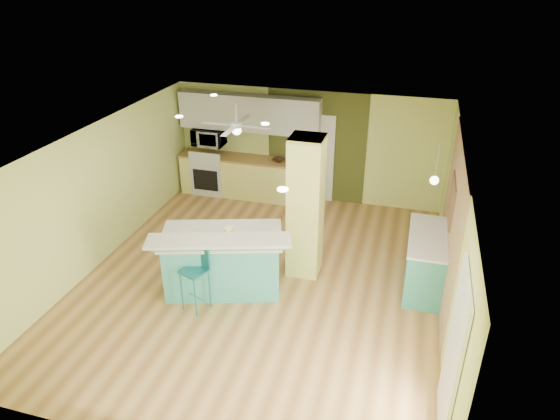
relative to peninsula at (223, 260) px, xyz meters
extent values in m
cube|color=#966434|center=(0.53, 0.38, -0.55)|extent=(6.00, 7.00, 0.01)
cube|color=white|center=(0.53, 0.38, 1.96)|extent=(6.00, 7.00, 0.01)
cube|color=#D4E078|center=(0.53, 3.89, 0.70)|extent=(6.00, 0.01, 2.50)
cube|color=#D4E078|center=(0.53, -3.12, 0.70)|extent=(6.00, 0.01, 2.50)
cube|color=#D4E078|center=(-2.47, 0.38, 0.70)|extent=(0.01, 7.00, 2.50)
cube|color=#D4E078|center=(3.54, 0.38, 0.70)|extent=(0.01, 7.00, 2.50)
cube|color=#9B7958|center=(3.52, 0.98, 0.70)|extent=(0.02, 3.40, 2.50)
cube|color=#464C1E|center=(0.73, 3.87, 0.70)|extent=(2.20, 0.02, 2.50)
cube|color=white|center=(0.73, 3.84, 0.45)|extent=(0.82, 0.05, 2.00)
cube|color=white|center=(3.50, -1.92, 0.50)|extent=(0.04, 1.08, 2.10)
cube|color=#C8CB5E|center=(1.18, 0.88, 0.70)|extent=(0.55, 0.55, 2.50)
cube|color=#F0EE7D|center=(-0.77, 3.58, -0.10)|extent=(3.20, 0.60, 0.90)
cube|color=#9E6D36|center=(-0.77, 3.58, 0.37)|extent=(3.25, 0.63, 0.04)
cube|color=silver|center=(-1.72, 3.58, -0.10)|extent=(0.76, 0.64, 0.90)
cube|color=black|center=(-1.72, 3.25, -0.13)|extent=(0.59, 0.02, 0.50)
cube|color=silver|center=(-1.72, 3.28, 0.44)|extent=(0.76, 0.06, 0.18)
cube|color=silver|center=(-0.77, 3.70, 1.40)|extent=(3.20, 0.34, 0.80)
imported|color=white|center=(-1.72, 3.58, 0.80)|extent=(0.70, 0.48, 0.39)
cylinder|color=white|center=(-0.57, 2.38, 1.75)|extent=(0.03, 0.03, 0.40)
cylinder|color=white|center=(-0.57, 2.38, 1.55)|extent=(0.24, 0.24, 0.10)
sphere|color=white|center=(-0.57, 2.38, 1.43)|extent=(0.18, 0.18, 0.18)
cylinder|color=silver|center=(3.18, 1.13, 1.64)|extent=(0.01, 0.01, 0.62)
sphere|color=white|center=(3.18, 1.13, 1.33)|extent=(0.14, 0.14, 0.14)
cube|color=brown|center=(3.50, 1.18, 1.00)|extent=(0.03, 0.90, 0.70)
cube|color=teal|center=(-0.01, 0.02, -0.06)|extent=(2.02, 1.42, 0.97)
cube|color=beige|center=(-0.01, 0.02, 0.45)|extent=(2.16, 1.55, 0.05)
cube|color=teal|center=(0.12, -0.39, 0.55)|extent=(2.02, 0.76, 0.14)
cube|color=beige|center=(0.12, -0.39, 0.61)|extent=(2.25, 1.09, 0.04)
cylinder|color=#1D7486|center=(-0.41, -0.72, -0.20)|extent=(0.02, 0.02, 0.69)
cylinder|color=#1D7486|center=(-0.13, -0.84, -0.20)|extent=(0.02, 0.02, 0.69)
cylinder|color=#1D7486|center=(-0.30, -0.44, -0.20)|extent=(0.02, 0.02, 0.69)
cylinder|color=#1D7486|center=(-0.01, -0.55, -0.20)|extent=(0.02, 0.02, 0.69)
cube|color=#1D7486|center=(-0.21, -0.64, 0.16)|extent=(0.48, 0.48, 0.03)
cube|color=#1D7486|center=(-0.15, -0.48, 0.36)|extent=(0.35, 0.16, 0.38)
cube|color=teal|center=(3.23, 0.96, -0.08)|extent=(0.61, 1.46, 0.94)
cube|color=white|center=(3.23, 0.96, 0.41)|extent=(0.65, 1.53, 0.04)
imported|color=#382017|center=(-0.06, 3.58, 0.43)|extent=(0.35, 0.35, 0.07)
cylinder|color=yellow|center=(0.16, -0.07, 0.57)|extent=(0.15, 0.15, 0.19)
camera|label=1|loc=(2.80, -6.44, 4.46)|focal=32.00mm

